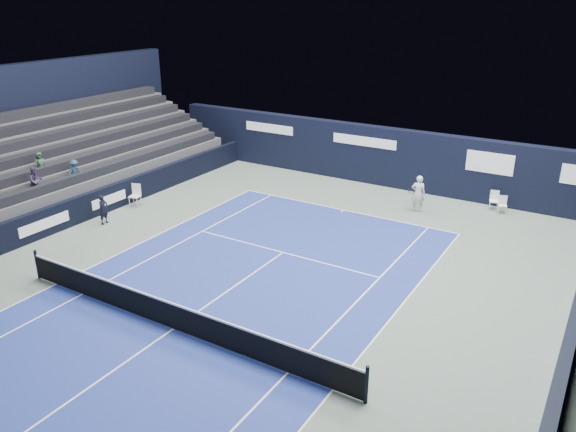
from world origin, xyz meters
name	(u,v)px	position (x,y,z in m)	size (l,w,h in m)	color
ground	(214,301)	(0.00, 2.00, 0.00)	(48.00, 48.00, 0.00)	slate
court_surface	(173,329)	(0.00, 0.00, 0.00)	(10.97, 23.77, 0.01)	navy
folding_chair_back_a	(494,199)	(6.02, 15.72, 0.53)	(0.49, 0.48, 0.92)	white
folding_chair_back_b	(503,203)	(6.47, 15.43, 0.48)	(0.46, 0.45, 0.84)	white
line_judge_chair	(136,193)	(-8.90, 7.25, 0.61)	(0.58, 0.57, 1.08)	white
line_judge	(103,209)	(-8.42, 4.85, 0.67)	(0.49, 0.32, 1.33)	black
court_markings	(173,329)	(0.00, 0.00, 0.01)	(11.03, 23.83, 0.00)	white
tennis_net	(172,315)	(0.00, 0.00, 0.51)	(12.90, 0.10, 1.10)	black
back_sponsor_wall	(383,156)	(0.01, 16.50, 1.55)	(26.00, 0.63, 3.10)	black
side_barrier_left	(106,199)	(-9.50, 5.97, 0.60)	(0.33, 22.00, 1.20)	black
spectator_stand	(67,155)	(-13.27, 6.99, 1.95)	(6.00, 18.00, 6.40)	#464648
tennis_player	(418,193)	(2.98, 13.59, 0.88)	(0.74, 0.92, 1.76)	silver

